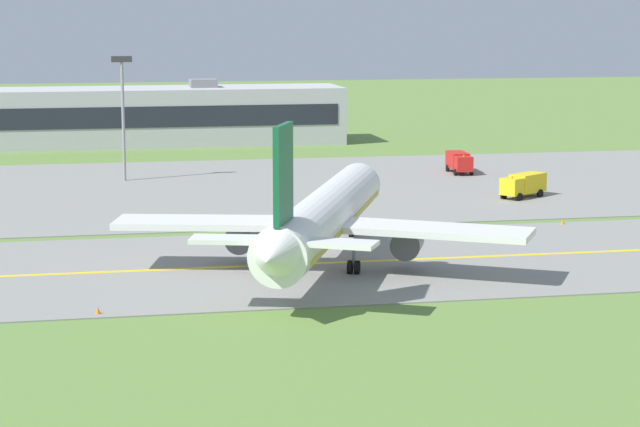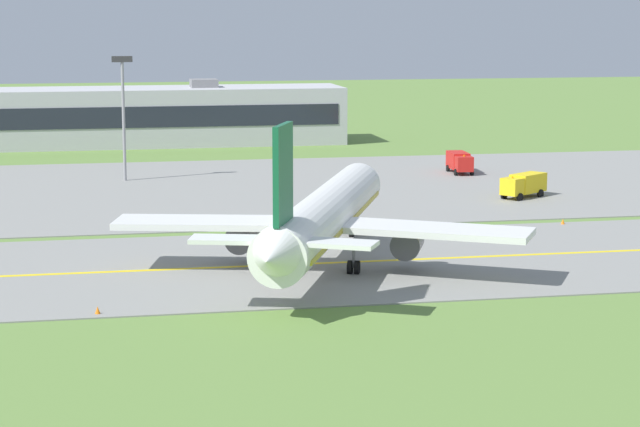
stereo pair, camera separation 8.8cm
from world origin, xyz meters
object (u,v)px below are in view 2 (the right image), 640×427
object	(u,v)px
service_truck_baggage	(460,161)
apron_light_mast	(123,102)
airplane_lead	(324,217)
service_truck_fuel	(524,184)

from	to	relation	value
service_truck_baggage	apron_light_mast	xyz separation A→B (m)	(-40.81, 1.33, 7.79)
airplane_lead	service_truck_baggage	world-z (taller)	airplane_lead
service_truck_baggage	apron_light_mast	size ratio (longest dim) A/B	0.42
apron_light_mast	service_truck_fuel	bearing A→B (deg)	-27.40
service_truck_baggage	service_truck_fuel	bearing A→B (deg)	-87.93
service_truck_fuel	apron_light_mast	size ratio (longest dim) A/B	0.41
airplane_lead	service_truck_baggage	xyz separation A→B (m)	(27.42, 51.31, -2.60)
service_truck_fuel	apron_light_mast	world-z (taller)	apron_light_mast
airplane_lead	apron_light_mast	size ratio (longest dim) A/B	2.58
apron_light_mast	service_truck_baggage	bearing A→B (deg)	-1.87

